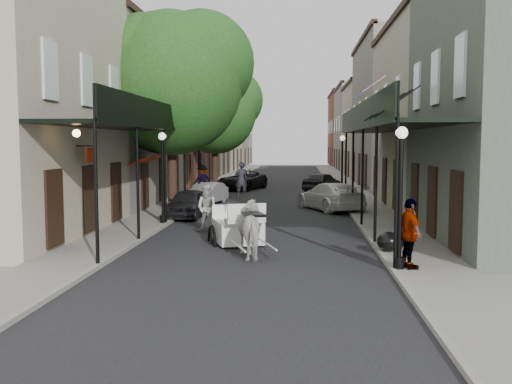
% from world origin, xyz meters
% --- Properties ---
extents(ground, '(140.00, 140.00, 0.00)m').
position_xyz_m(ground, '(0.00, 0.00, 0.00)').
color(ground, gray).
rests_on(ground, ground).
extents(road, '(8.00, 90.00, 0.01)m').
position_xyz_m(road, '(0.00, 20.00, 0.01)').
color(road, black).
rests_on(road, ground).
extents(sidewalk_left, '(2.20, 90.00, 0.12)m').
position_xyz_m(sidewalk_left, '(-5.00, 20.00, 0.06)').
color(sidewalk_left, gray).
rests_on(sidewalk_left, ground).
extents(sidewalk_right, '(2.20, 90.00, 0.12)m').
position_xyz_m(sidewalk_right, '(5.00, 20.00, 0.06)').
color(sidewalk_right, gray).
rests_on(sidewalk_right, ground).
extents(building_row_left, '(5.00, 80.00, 10.50)m').
position_xyz_m(building_row_left, '(-8.60, 30.00, 5.25)').
color(building_row_left, '#ADA68B').
rests_on(building_row_left, ground).
extents(building_row_right, '(5.00, 80.00, 10.50)m').
position_xyz_m(building_row_right, '(8.60, 30.00, 5.25)').
color(building_row_right, slate).
rests_on(building_row_right, ground).
extents(gallery_left, '(2.20, 18.05, 4.88)m').
position_xyz_m(gallery_left, '(-4.79, 6.98, 4.05)').
color(gallery_left, black).
rests_on(gallery_left, sidewalk_left).
extents(gallery_right, '(2.20, 18.05, 4.88)m').
position_xyz_m(gallery_right, '(4.79, 6.98, 4.05)').
color(gallery_right, black).
rests_on(gallery_right, sidewalk_right).
extents(tree_near, '(7.31, 6.80, 9.63)m').
position_xyz_m(tree_near, '(-4.20, 10.18, 6.49)').
color(tree_near, '#382619').
rests_on(tree_near, sidewalk_left).
extents(tree_far, '(6.45, 6.00, 8.61)m').
position_xyz_m(tree_far, '(-4.25, 24.18, 5.84)').
color(tree_far, '#382619').
rests_on(tree_far, sidewalk_left).
extents(lamppost_right_near, '(0.32, 0.32, 3.71)m').
position_xyz_m(lamppost_right_near, '(4.10, -2.00, 2.05)').
color(lamppost_right_near, black).
rests_on(lamppost_right_near, sidewalk_right).
extents(lamppost_left, '(0.32, 0.32, 3.71)m').
position_xyz_m(lamppost_left, '(-4.10, 6.00, 2.05)').
color(lamppost_left, black).
rests_on(lamppost_left, sidewalk_left).
extents(lamppost_right_far, '(0.32, 0.32, 3.71)m').
position_xyz_m(lamppost_right_far, '(4.10, 18.00, 2.05)').
color(lamppost_right_far, black).
rests_on(lamppost_right_far, sidewalk_right).
extents(horse, '(1.50, 2.18, 1.69)m').
position_xyz_m(horse, '(0.14, -0.21, 0.84)').
color(horse, beige).
rests_on(horse, ground).
extents(carriage, '(2.25, 2.80, 2.82)m').
position_xyz_m(carriage, '(-0.70, 2.28, 1.09)').
color(carriage, black).
rests_on(carriage, ground).
extents(pedestrian_walking, '(0.99, 0.83, 1.82)m').
position_xyz_m(pedestrian_walking, '(-2.00, 4.43, 0.91)').
color(pedestrian_walking, beige).
rests_on(pedestrian_walking, ground).
extents(pedestrian_sidewalk_left, '(1.44, 1.29, 1.94)m').
position_xyz_m(pedestrian_sidewalk_left, '(-4.43, 17.50, 1.09)').
color(pedestrian_sidewalk_left, gray).
rests_on(pedestrian_sidewalk_left, sidewalk_left).
extents(pedestrian_sidewalk_right, '(0.75, 1.17, 1.85)m').
position_xyz_m(pedestrian_sidewalk_right, '(4.36, -2.00, 1.05)').
color(pedestrian_sidewalk_right, gray).
rests_on(pedestrian_sidewalk_right, sidewalk_right).
extents(car_left_near, '(1.83, 3.93, 1.30)m').
position_xyz_m(car_left_near, '(-3.56, 8.56, 0.65)').
color(car_left_near, black).
rests_on(car_left_near, ground).
extents(car_left_mid, '(2.07, 3.83, 1.20)m').
position_xyz_m(car_left_mid, '(-3.60, 14.00, 0.60)').
color(car_left_mid, '#939498').
rests_on(car_left_mid, ground).
extents(car_left_far, '(3.65, 5.44, 1.39)m').
position_xyz_m(car_left_far, '(-2.60, 24.00, 0.69)').
color(car_left_far, black).
rests_on(car_left_far, ground).
extents(car_right_near, '(3.73, 5.22, 1.40)m').
position_xyz_m(car_right_near, '(3.06, 11.78, 0.70)').
color(car_right_near, silver).
rests_on(car_right_near, ground).
extents(car_right_far, '(3.13, 4.37, 1.38)m').
position_xyz_m(car_right_far, '(3.09, 22.59, 0.69)').
color(car_right_far, black).
rests_on(car_right_far, ground).
extents(trash_bags, '(0.96, 1.11, 0.60)m').
position_xyz_m(trash_bags, '(4.32, 0.55, 0.40)').
color(trash_bags, black).
rests_on(trash_bags, sidewalk_right).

